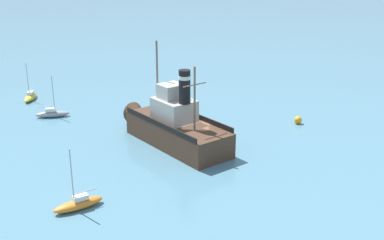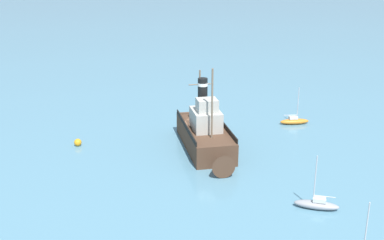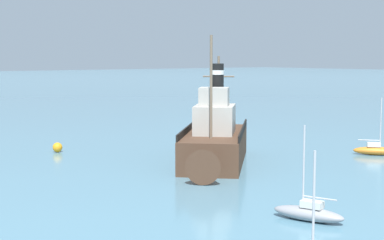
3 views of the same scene
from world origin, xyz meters
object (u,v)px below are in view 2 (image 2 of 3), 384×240
(sailboat_orange, at_px, (294,121))
(mooring_buoy, at_px, (78,142))
(sailboat_grey, at_px, (317,204))
(old_tugboat, at_px, (206,134))

(sailboat_orange, bearing_deg, mooring_buoy, -40.56)
(sailboat_grey, height_order, mooring_buoy, sailboat_grey)
(old_tugboat, bearing_deg, sailboat_orange, 159.65)
(old_tugboat, bearing_deg, sailboat_grey, 67.30)
(sailboat_grey, bearing_deg, mooring_buoy, -88.17)
(old_tugboat, relative_size, sailboat_orange, 2.57)
(old_tugboat, distance_m, sailboat_orange, 14.68)
(sailboat_orange, distance_m, mooring_buoy, 27.56)
(sailboat_grey, bearing_deg, sailboat_orange, -153.32)
(old_tugboat, xyz_separation_m, sailboat_grey, (6.34, 15.16, -1.40))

